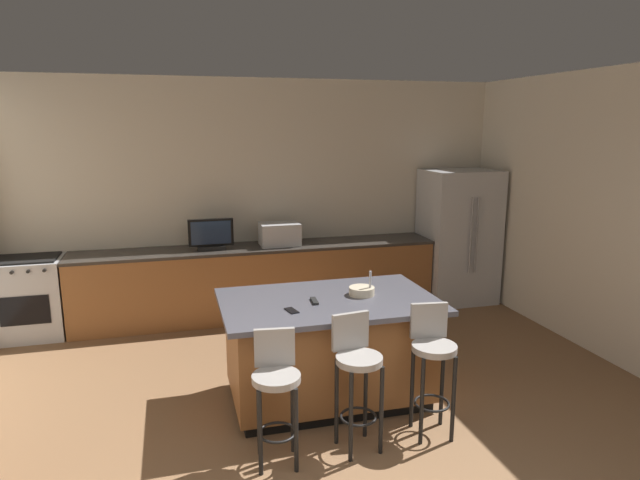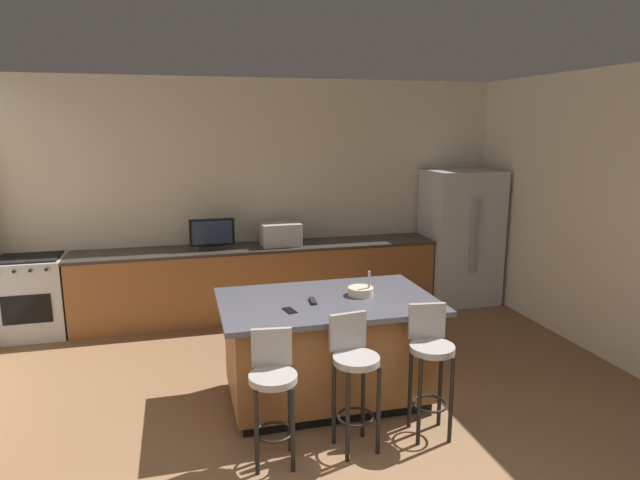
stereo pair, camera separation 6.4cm
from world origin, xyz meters
name	(u,v)px [view 1 (the left image)]	position (x,y,z in m)	size (l,w,h in m)	color
wall_back	(261,196)	(0.00, 4.89, 1.46)	(6.72, 0.12, 2.92)	beige
wall_right	(612,216)	(3.16, 2.45, 1.46)	(0.12, 5.29, 2.92)	beige
counter_back	(259,281)	(-0.11, 4.51, 0.45)	(4.44, 0.62, 0.90)	brown
kitchen_island	(328,348)	(0.14, 2.24, 0.47)	(1.82, 1.14, 0.91)	black
refrigerator	(458,236)	(2.59, 4.44, 0.89)	(0.93, 0.78, 1.78)	#B7BABF
range_oven	(31,298)	(-2.69, 4.51, 0.46)	(0.72, 0.63, 0.92)	#B7BABF
microwave	(280,234)	(0.16, 4.51, 1.03)	(0.48, 0.36, 0.28)	#B7BABF
tv_monitor	(211,236)	(-0.68, 4.46, 1.07)	(0.53, 0.16, 0.37)	black
sink_faucet_back	(262,235)	(-0.05, 4.61, 1.02)	(0.02, 0.02, 0.24)	#B2B2B7
sink_faucet_island	(370,283)	(0.51, 2.24, 1.02)	(0.02, 0.02, 0.22)	#B2B2B7
bar_stool_left	(276,386)	(-0.47, 1.46, 0.57)	(0.34, 0.35, 0.95)	gray
bar_stool_center	(357,370)	(0.13, 1.48, 0.61)	(0.34, 0.36, 1.01)	gray
bar_stool_right	(432,358)	(0.75, 1.51, 0.62)	(0.34, 0.36, 1.02)	gray
fruit_bowl	(362,291)	(0.45, 2.28, 0.95)	(0.22, 0.22, 0.07)	beige
cell_phone	(292,311)	(-0.23, 2.03, 0.91)	(0.07, 0.15, 0.01)	black
tv_remote	(314,301)	(0.00, 2.20, 0.92)	(0.04, 0.17, 0.02)	black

